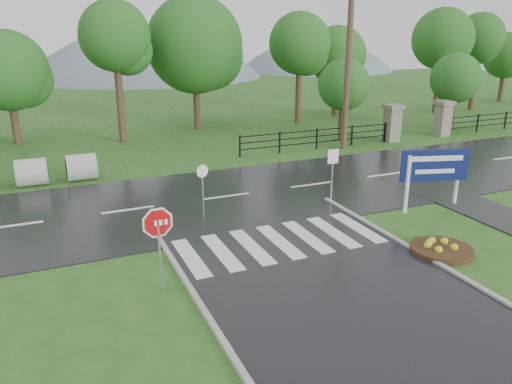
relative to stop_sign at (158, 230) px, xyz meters
name	(u,v)px	position (x,y,z in m)	size (l,w,h in m)	color
ground	(372,322)	(4.23, -3.51, -1.74)	(120.00, 120.00, 0.00)	#2A5A1E
main_road	(226,197)	(4.23, 6.49, -1.74)	(90.00, 8.00, 0.04)	black
walkway	(497,216)	(12.73, 0.49, -1.74)	(2.20, 11.00, 0.04)	#242426
crosswalk	(280,241)	(4.23, 1.49, -1.68)	(6.50, 2.80, 0.02)	silver
pillar_west	(392,122)	(17.23, 12.49, -0.57)	(1.00, 1.00, 2.24)	gray
pillar_east	(443,118)	(21.23, 12.49, -0.57)	(1.00, 1.00, 2.24)	gray
fence_west	(317,137)	(11.98, 12.49, -1.02)	(9.58, 0.08, 1.20)	black
hills	(123,183)	(7.72, 61.49, -17.28)	(102.00, 48.00, 48.00)	slate
treeline	(167,133)	(5.23, 20.49, -1.74)	(83.20, 5.20, 10.00)	#1D571B
stop_sign	(158,230)	(0.00, 0.00, 0.00)	(1.10, 0.10, 2.48)	#939399
estate_billboard	(435,168)	(11.01, 2.10, -0.14)	(2.58, 0.83, 2.33)	silver
flower_bed	(441,249)	(8.49, -1.18, -1.60)	(1.89, 1.89, 0.38)	#332111
reg_sign_small	(333,164)	(7.97, 4.42, -0.23)	(0.47, 0.06, 2.13)	#939399
reg_sign_round	(203,184)	(2.63, 4.55, -0.43)	(0.46, 0.15, 2.05)	#939399
utility_pole_east	(348,60)	(13.47, 11.99, 3.22)	(1.70, 0.56, 9.77)	#473523
entrance_tree_left	(344,85)	(14.60, 13.99, 1.61)	(3.11, 3.11, 4.94)	#3D2B1C
entrance_tree_right	(456,79)	(23.40, 13.99, 1.66)	(3.33, 3.33, 5.10)	#3D2B1C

